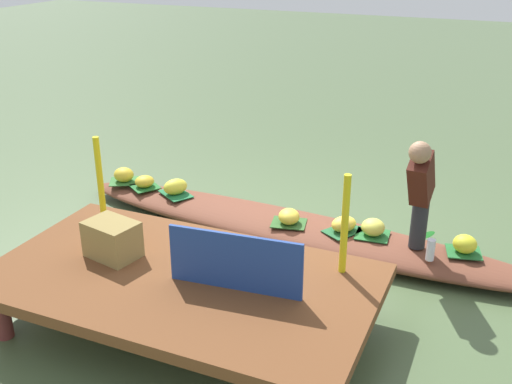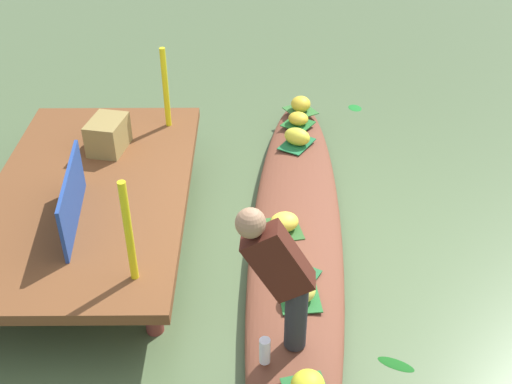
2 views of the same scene
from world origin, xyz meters
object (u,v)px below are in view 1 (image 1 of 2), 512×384
(banana_bunch_2, at_px, (373,227))
(vendor_person, at_px, (420,187))
(banana_bunch_1, at_px, (175,187))
(produce_crate, at_px, (112,239))
(banana_bunch_0, at_px, (289,216))
(banana_bunch_3, at_px, (124,175))
(market_banner, at_px, (235,262))
(banana_bunch_4, at_px, (465,244))
(vendor_boat, at_px, (294,229))
(banana_bunch_6, at_px, (344,224))
(banana_bunch_5, at_px, (145,181))
(water_bottle, at_px, (431,250))

(banana_bunch_2, bearing_deg, vendor_person, 156.96)
(banana_bunch_1, distance_m, produce_crate, 2.02)
(banana_bunch_0, xyz_separation_m, banana_bunch_3, (2.31, -0.30, 0.01))
(banana_bunch_3, bearing_deg, market_banner, 140.49)
(banana_bunch_1, bearing_deg, banana_bunch_2, 177.05)
(banana_bunch_4, bearing_deg, banana_bunch_2, -0.57)
(banana_bunch_2, height_order, vendor_person, vendor_person)
(vendor_boat, height_order, banana_bunch_6, banana_bunch_6)
(banana_bunch_6, xyz_separation_m, market_banner, (0.38, 1.83, 0.42))
(banana_bunch_3, xyz_separation_m, vendor_person, (-3.64, 0.41, 0.59))
(produce_crate, bearing_deg, banana_bunch_6, -131.76)
(banana_bunch_5, xyz_separation_m, vendor_person, (-3.31, 0.36, 0.61))
(banana_bunch_3, relative_size, produce_crate, 0.57)
(banana_bunch_2, xyz_separation_m, banana_bunch_3, (3.19, -0.22, 0.00))
(banana_bunch_3, xyz_separation_m, water_bottle, (-3.81, 0.50, 0.01))
(market_banner, bearing_deg, banana_bunch_5, -48.36)
(banana_bunch_3, bearing_deg, banana_bunch_2, 176.14)
(banana_bunch_6, height_order, produce_crate, produce_crate)
(banana_bunch_1, xyz_separation_m, banana_bunch_5, (0.46, -0.04, -0.02))
(banana_bunch_0, bearing_deg, banana_bunch_3, -7.40)
(banana_bunch_0, height_order, banana_bunch_2, banana_bunch_2)
(banana_bunch_0, distance_m, produce_crate, 2.01)
(banana_bunch_2, relative_size, market_banner, 0.22)
(banana_bunch_5, bearing_deg, banana_bunch_6, 175.64)
(banana_bunch_2, height_order, banana_bunch_3, banana_bunch_3)
(banana_bunch_1, distance_m, banana_bunch_6, 2.11)
(vendor_boat, height_order, banana_bunch_0, banana_bunch_0)
(banana_bunch_4, distance_m, produce_crate, 3.32)
(banana_bunch_4, height_order, water_bottle, water_bottle)
(vendor_boat, distance_m, banana_bunch_1, 1.55)
(vendor_boat, xyz_separation_m, water_bottle, (-1.48, 0.32, 0.22))
(banana_bunch_5, xyz_separation_m, banana_bunch_6, (-2.56, 0.19, 0.01))
(banana_bunch_0, height_order, banana_bunch_3, banana_bunch_3)
(banana_bunch_0, height_order, water_bottle, water_bottle)
(banana_bunch_3, height_order, banana_bunch_4, banana_bunch_4)
(banana_bunch_0, xyz_separation_m, banana_bunch_4, (-1.79, -0.08, 0.01))
(banana_bunch_2, xyz_separation_m, produce_crate, (1.88, 1.80, 0.33))
(vendor_person, relative_size, market_banner, 1.09)
(water_bottle, height_order, market_banner, market_banner)
(banana_bunch_1, height_order, banana_bunch_6, banana_bunch_1)
(banana_bunch_2, height_order, produce_crate, produce_crate)
(banana_bunch_1, height_order, market_banner, market_banner)
(vendor_person, height_order, produce_crate, vendor_person)
(banana_bunch_4, relative_size, banana_bunch_5, 0.99)
(banana_bunch_1, height_order, banana_bunch_4, banana_bunch_1)
(vendor_person, xyz_separation_m, market_banner, (1.12, 1.67, -0.18))
(vendor_boat, distance_m, banana_bunch_6, 0.60)
(banana_bunch_6, bearing_deg, banana_bunch_3, -4.84)
(water_bottle, bearing_deg, banana_bunch_4, -135.50)
(banana_bunch_5, relative_size, banana_bunch_6, 0.84)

